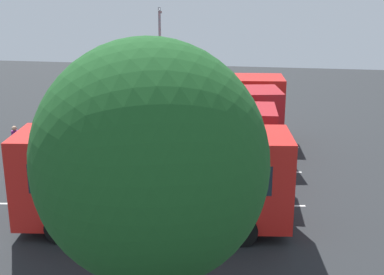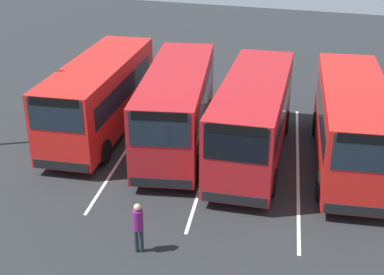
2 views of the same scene
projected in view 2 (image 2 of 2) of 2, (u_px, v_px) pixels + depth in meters
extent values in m
plane|color=#232628|center=(211.00, 154.00, 23.18)|extent=(62.59, 62.59, 0.00)
cube|color=red|center=(100.00, 95.00, 24.38)|extent=(9.24, 3.42, 3.02)
cube|color=#19232D|center=(56.00, 115.00, 20.06)|extent=(0.35, 2.16, 1.27)
cube|color=#19232D|center=(125.00, 89.00, 24.01)|extent=(7.55, 0.90, 0.97)
cube|color=#19232D|center=(74.00, 85.00, 24.45)|extent=(7.55, 0.90, 0.97)
cube|color=black|center=(54.00, 102.00, 19.83)|extent=(0.31, 1.96, 0.32)
cube|color=black|center=(61.00, 166.00, 20.92)|extent=(0.34, 2.25, 0.36)
cylinder|color=black|center=(104.00, 152.00, 22.17)|extent=(1.08, 0.39, 1.05)
cylinder|color=black|center=(51.00, 147.00, 22.60)|extent=(1.08, 0.39, 1.05)
cylinder|color=black|center=(144.00, 102.00, 27.30)|extent=(1.08, 0.39, 1.05)
cylinder|color=black|center=(100.00, 99.00, 27.73)|extent=(1.08, 0.39, 1.05)
cube|color=#AD191E|center=(177.00, 105.00, 23.22)|extent=(9.34, 4.24, 3.02)
cube|color=#19232D|center=(159.00, 130.00, 18.84)|extent=(0.56, 2.14, 1.27)
cube|color=#19232D|center=(205.00, 98.00, 22.95)|extent=(7.44, 1.62, 0.97)
cube|color=#19232D|center=(149.00, 96.00, 23.19)|extent=(7.44, 1.62, 0.97)
cube|color=black|center=(159.00, 116.00, 18.61)|extent=(0.50, 1.94, 0.32)
cube|color=black|center=(161.00, 183.00, 19.70)|extent=(0.56, 2.23, 0.36)
cylinder|color=black|center=(197.00, 165.00, 21.07)|extent=(1.09, 0.49, 1.05)
cylinder|color=black|center=(138.00, 162.00, 21.30)|extent=(1.09, 0.49, 1.05)
cylinder|color=black|center=(209.00, 110.00, 26.28)|extent=(1.09, 0.49, 1.05)
cylinder|color=black|center=(161.00, 108.00, 26.51)|extent=(1.09, 0.49, 1.05)
cube|color=#AD191E|center=(253.00, 116.00, 22.10)|extent=(9.19, 3.14, 3.02)
cube|color=black|center=(236.00, 144.00, 17.81)|extent=(0.29, 2.16, 1.27)
cube|color=black|center=(283.00, 110.00, 21.69)|extent=(7.57, 0.66, 0.97)
cube|color=black|center=(224.00, 105.00, 22.20)|extent=(7.57, 0.66, 0.97)
cube|color=black|center=(236.00, 130.00, 17.57)|extent=(0.25, 1.96, 0.32)
cube|color=black|center=(234.00, 199.00, 18.66)|extent=(0.27, 2.26, 0.36)
cylinder|color=black|center=(272.00, 182.00, 19.87)|extent=(1.07, 0.36, 1.05)
cylinder|color=black|center=(210.00, 175.00, 20.36)|extent=(1.07, 0.36, 1.05)
cylinder|color=black|center=(285.00, 122.00, 24.97)|extent=(1.07, 0.36, 1.05)
cylinder|color=black|center=(235.00, 117.00, 25.46)|extent=(1.07, 0.36, 1.05)
cube|color=red|center=(351.00, 122.00, 21.49)|extent=(9.28, 3.66, 3.02)
cube|color=#19232D|center=(367.00, 154.00, 17.15)|extent=(0.41, 2.16, 1.27)
cube|color=#19232D|center=(384.00, 116.00, 21.15)|extent=(7.53, 1.11, 0.97)
cube|color=#19232D|center=(322.00, 112.00, 21.53)|extent=(7.53, 1.11, 0.97)
cube|color=black|center=(369.00, 139.00, 16.91)|extent=(0.37, 1.96, 0.32)
cube|color=black|center=(358.00, 211.00, 18.00)|extent=(0.41, 2.25, 0.36)
cylinder|color=black|center=(321.00, 185.00, 19.66)|extent=(1.08, 0.42, 1.05)
cylinder|color=black|center=(369.00, 127.00, 24.45)|extent=(1.08, 0.42, 1.05)
cylinder|color=black|center=(316.00, 123.00, 24.83)|extent=(1.08, 0.42, 1.05)
cylinder|color=#232833|center=(136.00, 240.00, 16.78)|extent=(0.13, 0.13, 0.84)
cylinder|color=#232833|center=(142.00, 240.00, 16.78)|extent=(0.13, 0.13, 0.84)
cylinder|color=#721966|center=(138.00, 220.00, 16.46)|extent=(0.40, 0.40, 0.66)
sphere|color=tan|center=(137.00, 207.00, 16.28)|extent=(0.23, 0.23, 0.23)
cube|color=silver|center=(131.00, 142.00, 24.22)|extent=(11.95, 1.85, 0.01)
cube|color=silver|center=(211.00, 153.00, 23.18)|extent=(11.95, 1.85, 0.01)
cube|color=silver|center=(298.00, 166.00, 22.14)|extent=(11.95, 1.85, 0.01)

